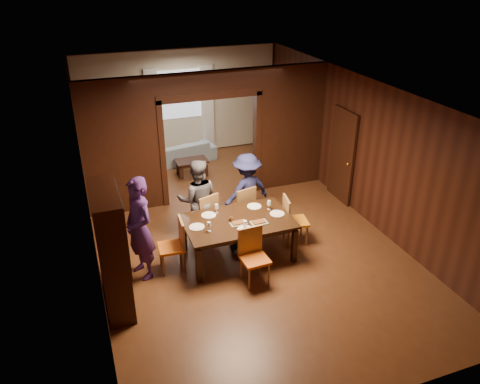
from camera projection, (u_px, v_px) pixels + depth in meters
name	position (u px, v px, depth m)	size (l,w,h in m)	color
floor	(235.00, 229.00, 9.59)	(9.00, 9.00, 0.00)	#532C17
ceiling	(235.00, 89.00, 8.28)	(5.50, 9.00, 0.02)	silver
room_walls	(207.00, 131.00, 10.49)	(5.52, 9.01, 2.90)	black
person_purple	(140.00, 229.00, 7.82)	(0.67, 0.44, 1.85)	#422162
person_grey	(198.00, 200.00, 8.99)	(0.79, 0.62, 1.63)	#504E55
person_navy	(247.00, 191.00, 9.40)	(1.02, 0.59, 1.58)	#1B1D43
sofa	(180.00, 152.00, 12.62)	(1.91, 0.75, 0.56)	#94ACC1
serving_bowl	(239.00, 215.00, 8.48)	(0.34, 0.34, 0.08)	black
dining_table	(238.00, 238.00, 8.57)	(1.95, 1.21, 0.76)	black
coffee_table	(192.00, 167.00, 11.92)	(0.80, 0.50, 0.40)	black
chair_left	(171.00, 246.00, 8.16)	(0.44, 0.44, 0.97)	orange
chair_right	(296.00, 220.00, 8.96)	(0.44, 0.44, 0.97)	orange
chair_far_l	(203.00, 215.00, 9.14)	(0.44, 0.44, 0.97)	red
chair_far_r	(241.00, 207.00, 9.42)	(0.44, 0.44, 0.97)	#DA4714
chair_near	(255.00, 258.00, 7.83)	(0.44, 0.44, 0.97)	#CD5913
hutch	(112.00, 251.00, 7.10)	(0.40, 1.20, 2.00)	black
door_right	(342.00, 156.00, 10.36)	(0.06, 0.90, 2.10)	black
window_far	(180.00, 94.00, 12.55)	(1.20, 0.03, 1.30)	silver
curtain_left	(153.00, 114.00, 12.49)	(0.35, 0.06, 2.40)	white
curtain_right	(207.00, 108.00, 12.95)	(0.35, 0.06, 2.40)	white
plate_left	(197.00, 227.00, 8.18)	(0.27, 0.27, 0.01)	silver
plate_far_l	(209.00, 215.00, 8.55)	(0.27, 0.27, 0.01)	silver
plate_far_r	(254.00, 206.00, 8.86)	(0.27, 0.27, 0.01)	white
plate_right	(277.00, 214.00, 8.60)	(0.27, 0.27, 0.01)	silver
plate_near	(245.00, 229.00, 8.11)	(0.27, 0.27, 0.01)	silver
platter_a	(238.00, 223.00, 8.28)	(0.30, 0.20, 0.04)	slate
platter_b	(259.00, 222.00, 8.30)	(0.30, 0.20, 0.04)	gray
wineglass_left	(209.00, 227.00, 8.02)	(0.08, 0.08, 0.18)	silver
wineglass_far	(217.00, 209.00, 8.60)	(0.08, 0.08, 0.18)	silver
wineglass_right	(269.00, 205.00, 8.72)	(0.08, 0.08, 0.18)	silver
tumbler	(245.00, 224.00, 8.13)	(0.07, 0.07, 0.14)	white
condiment_jar	(231.00, 219.00, 8.32)	(0.08, 0.08, 0.11)	#472610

